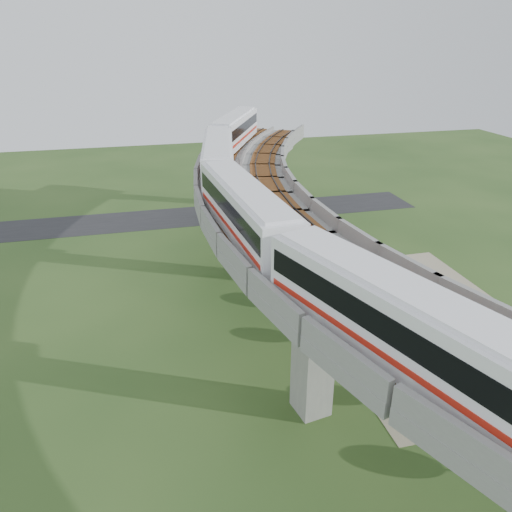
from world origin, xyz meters
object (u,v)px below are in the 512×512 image
Objects in this scene: metro_train at (256,181)px; car_dark at (386,281)px; car_red at (459,325)px; car_white at (477,389)px.

metro_train reaches higher than car_dark.
metro_train reaches higher than car_red.
car_white is 0.98× the size of car_red.
car_red is (15.82, -6.97, -11.66)m from metro_train.
car_dark is (13.75, 1.92, -11.68)m from metro_train.
metro_train is 22.22m from car_white.
car_red is at bearing -23.76° from metro_train.
car_dark is at bearing 7.96° from metro_train.
metro_train is at bearing 80.06° from car_dark.
metro_train is at bearing -135.44° from car_red.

